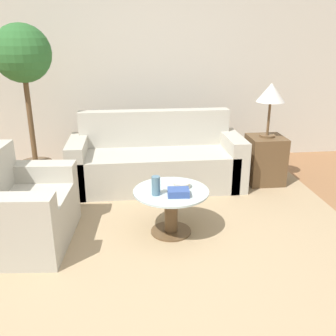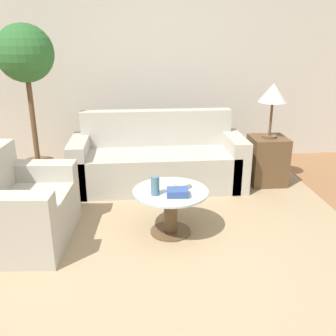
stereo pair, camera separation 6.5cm
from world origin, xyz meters
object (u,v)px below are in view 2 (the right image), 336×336
Objects in this scene: potted_plant at (27,72)px; table_lamp at (273,95)px; book_stack at (178,192)px; armchair at (20,211)px; coffee_table at (171,206)px; vase at (156,186)px; bowl at (181,185)px; sofa_main at (158,161)px.

table_lamp is at bearing -5.13° from potted_plant.
armchair is at bearing 179.74° from book_stack.
coffee_table is 1.07× the size of table_lamp.
table_lamp reaches higher than vase.
potted_plant reaches higher than table_lamp.
vase is at bearing -88.13° from armchair.
vase is (1.35, -1.46, -0.83)m from potted_plant.
bowl is 0.19m from book_stack.
table_lamp reaches higher than coffee_table.
armchair is 1.32m from coffee_table.
bowl is 0.80× the size of book_stack.
vase is (-1.44, -1.21, -0.58)m from table_lamp.
sofa_main is 1.55m from table_lamp.
armchair is at bearing 177.06° from vase.
potted_plant is at bearing 137.25° from coffee_table.
potted_plant is at bearing 139.78° from book_stack.
coffee_table is at bearing -139.01° from table_lamp.
vase reaches higher than book_stack.
vase is at bearing -47.12° from potted_plant.
bowl is at bearing -39.41° from potted_plant.
coffee_table is 0.28m from vase.
table_lamp is 1.96m from vase.
table_lamp reaches higher than bowl.
potted_plant is at bearing 140.59° from bowl.
sofa_main is at bearing -6.25° from potted_plant.
armchair is 6.56× the size of bowl.
coffee_table is 2.29m from potted_plant.
vase is 0.87× the size of book_stack.
armchair is 1.39m from book_stack.
book_stack is at bearing -44.18° from potted_plant.
table_lamp is at bearing 48.92° from book_stack.
sofa_main is at bearing 176.11° from table_lamp.
coffee_table is at bearing -88.47° from sofa_main.
coffee_table is at bearing 116.59° from book_stack.
table_lamp reaches higher than book_stack.
book_stack reaches higher than bowl.
armchair is (-1.29, -1.23, -0.00)m from sofa_main.
armchair is 1.60× the size of table_lamp.
table_lamp is at bearing -3.89° from sofa_main.
bowl is at bearing 31.48° from coffee_table.
potted_plant is 2.15m from vase.
coffee_table is (0.03, -1.22, -0.02)m from sofa_main.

